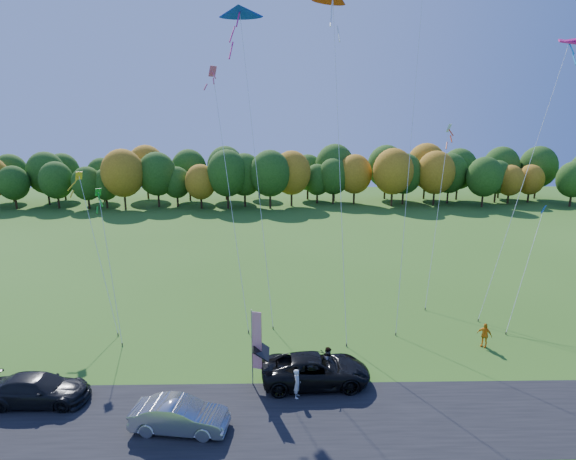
{
  "coord_description": "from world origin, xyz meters",
  "views": [
    {
      "loc": [
        -0.55,
        -23.03,
        13.74
      ],
      "look_at": [
        0.0,
        6.0,
        7.0
      ],
      "focal_mm": 28.0,
      "sensor_mm": 36.0,
      "label": 1
    }
  ],
  "objects_px": {
    "silver_sedan": "(180,416)",
    "person_east": "(484,335)",
    "black_suv": "(316,370)",
    "feather_flag": "(256,340)"
  },
  "relations": [
    {
      "from": "black_suv",
      "to": "person_east",
      "type": "distance_m",
      "value": 11.77
    },
    {
      "from": "silver_sedan",
      "to": "person_east",
      "type": "xyz_separation_m",
      "value": [
        17.63,
        7.74,
        0.06
      ]
    },
    {
      "from": "black_suv",
      "to": "silver_sedan",
      "type": "xyz_separation_m",
      "value": [
        -6.56,
        -3.74,
        -0.08
      ]
    },
    {
      "from": "black_suv",
      "to": "feather_flag",
      "type": "bearing_deg",
      "value": 88.8
    },
    {
      "from": "black_suv",
      "to": "person_east",
      "type": "relative_size",
      "value": 3.72
    },
    {
      "from": "silver_sedan",
      "to": "person_east",
      "type": "distance_m",
      "value": 19.25
    },
    {
      "from": "silver_sedan",
      "to": "person_east",
      "type": "height_order",
      "value": "person_east"
    },
    {
      "from": "person_east",
      "to": "silver_sedan",
      "type": "bearing_deg",
      "value": -113.3
    },
    {
      "from": "person_east",
      "to": "black_suv",
      "type": "bearing_deg",
      "value": -117.14
    },
    {
      "from": "black_suv",
      "to": "feather_flag",
      "type": "xyz_separation_m",
      "value": [
        -3.22,
        -0.09,
        1.85
      ]
    }
  ]
}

